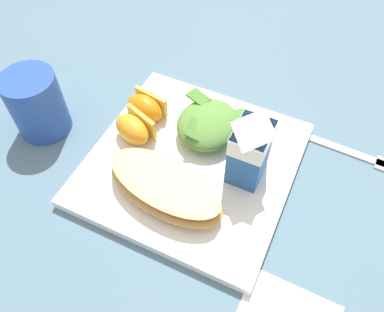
{
  "coord_description": "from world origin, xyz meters",
  "views": [
    {
      "loc": [
        0.29,
        0.14,
        0.46
      ],
      "look_at": [
        0.0,
        0.0,
        0.03
      ],
      "focal_mm": 36.3,
      "sensor_mm": 36.0,
      "label": 1
    }
  ],
  "objects_px": {
    "green_salad_pile": "(209,125)",
    "drinking_blue_cup": "(37,104)",
    "metal_fork": "(348,151)",
    "white_plate": "(192,163)",
    "cheesy_pizza_bread": "(165,187)",
    "orange_wedge_front": "(146,107)",
    "milk_carton": "(251,146)",
    "orange_wedge_middle": "(134,127)"
  },
  "relations": [
    {
      "from": "drinking_blue_cup",
      "to": "metal_fork",
      "type": "bearing_deg",
      "value": 109.03
    },
    {
      "from": "white_plate",
      "to": "cheesy_pizza_bread",
      "type": "xyz_separation_m",
      "value": [
        0.07,
        -0.01,
        0.03
      ]
    },
    {
      "from": "orange_wedge_middle",
      "to": "white_plate",
      "type": "bearing_deg",
      "value": 86.69
    },
    {
      "from": "cheesy_pizza_bread",
      "to": "orange_wedge_middle",
      "type": "height_order",
      "value": "orange_wedge_middle"
    },
    {
      "from": "green_salad_pile",
      "to": "orange_wedge_middle",
      "type": "xyz_separation_m",
      "value": [
        0.05,
        -0.1,
        -0.0
      ]
    },
    {
      "from": "green_salad_pile",
      "to": "metal_fork",
      "type": "xyz_separation_m",
      "value": [
        -0.07,
        0.2,
        -0.03
      ]
    },
    {
      "from": "drinking_blue_cup",
      "to": "white_plate",
      "type": "bearing_deg",
      "value": 96.58
    },
    {
      "from": "orange_wedge_middle",
      "to": "metal_fork",
      "type": "height_order",
      "value": "orange_wedge_middle"
    },
    {
      "from": "milk_carton",
      "to": "metal_fork",
      "type": "distance_m",
      "value": 0.18
    },
    {
      "from": "metal_fork",
      "to": "drinking_blue_cup",
      "type": "relative_size",
      "value": 1.88
    },
    {
      "from": "green_salad_pile",
      "to": "drinking_blue_cup",
      "type": "xyz_separation_m",
      "value": [
        0.08,
        -0.24,
        0.01
      ]
    },
    {
      "from": "white_plate",
      "to": "orange_wedge_middle",
      "type": "distance_m",
      "value": 0.1
    },
    {
      "from": "green_salad_pile",
      "to": "orange_wedge_front",
      "type": "xyz_separation_m",
      "value": [
        0.01,
        -0.1,
        -0.0
      ]
    },
    {
      "from": "cheesy_pizza_bread",
      "to": "orange_wedge_front",
      "type": "distance_m",
      "value": 0.15
    },
    {
      "from": "cheesy_pizza_bread",
      "to": "metal_fork",
      "type": "distance_m",
      "value": 0.28
    },
    {
      "from": "white_plate",
      "to": "metal_fork",
      "type": "xyz_separation_m",
      "value": [
        -0.12,
        0.2,
        -0.01
      ]
    },
    {
      "from": "white_plate",
      "to": "orange_wedge_middle",
      "type": "relative_size",
      "value": 4.08
    },
    {
      "from": "white_plate",
      "to": "drinking_blue_cup",
      "type": "relative_size",
      "value": 2.79
    },
    {
      "from": "cheesy_pizza_bread",
      "to": "milk_carton",
      "type": "bearing_deg",
      "value": 133.5
    },
    {
      "from": "orange_wedge_front",
      "to": "metal_fork",
      "type": "distance_m",
      "value": 0.31
    },
    {
      "from": "white_plate",
      "to": "milk_carton",
      "type": "xyz_separation_m",
      "value": [
        -0.01,
        0.08,
        0.07
      ]
    },
    {
      "from": "orange_wedge_middle",
      "to": "drinking_blue_cup",
      "type": "height_order",
      "value": "drinking_blue_cup"
    },
    {
      "from": "orange_wedge_front",
      "to": "orange_wedge_middle",
      "type": "bearing_deg",
      "value": 6.21
    },
    {
      "from": "white_plate",
      "to": "orange_wedge_front",
      "type": "relative_size",
      "value": 4.29
    },
    {
      "from": "green_salad_pile",
      "to": "orange_wedge_middle",
      "type": "height_order",
      "value": "green_salad_pile"
    },
    {
      "from": "orange_wedge_middle",
      "to": "metal_fork",
      "type": "relative_size",
      "value": 0.36
    },
    {
      "from": "orange_wedge_front",
      "to": "white_plate",
      "type": "bearing_deg",
      "value": 64.95
    },
    {
      "from": "drinking_blue_cup",
      "to": "green_salad_pile",
      "type": "bearing_deg",
      "value": 109.0
    },
    {
      "from": "cheesy_pizza_bread",
      "to": "orange_wedge_front",
      "type": "bearing_deg",
      "value": -140.86
    },
    {
      "from": "metal_fork",
      "to": "cheesy_pizza_bread",
      "type": "bearing_deg",
      "value": -47.33
    },
    {
      "from": "green_salad_pile",
      "to": "white_plate",
      "type": "bearing_deg",
      "value": -1.62
    },
    {
      "from": "milk_carton",
      "to": "orange_wedge_front",
      "type": "xyz_separation_m",
      "value": [
        -0.03,
        -0.18,
        -0.04
      ]
    },
    {
      "from": "orange_wedge_middle",
      "to": "cheesy_pizza_bread",
      "type": "bearing_deg",
      "value": 50.55
    },
    {
      "from": "cheesy_pizza_bread",
      "to": "milk_carton",
      "type": "distance_m",
      "value": 0.12
    },
    {
      "from": "orange_wedge_middle",
      "to": "drinking_blue_cup",
      "type": "bearing_deg",
      "value": -77.06
    },
    {
      "from": "milk_carton",
      "to": "cheesy_pizza_bread",
      "type": "bearing_deg",
      "value": -46.5
    },
    {
      "from": "white_plate",
      "to": "drinking_blue_cup",
      "type": "xyz_separation_m",
      "value": [
        0.03,
        -0.24,
        0.04
      ]
    },
    {
      "from": "drinking_blue_cup",
      "to": "cheesy_pizza_bread",
      "type": "bearing_deg",
      "value": 80.45
    },
    {
      "from": "green_salad_pile",
      "to": "orange_wedge_front",
      "type": "distance_m",
      "value": 0.1
    },
    {
      "from": "white_plate",
      "to": "green_salad_pile",
      "type": "bearing_deg",
      "value": 178.38
    },
    {
      "from": "green_salad_pile",
      "to": "milk_carton",
      "type": "bearing_deg",
      "value": 60.45
    },
    {
      "from": "orange_wedge_front",
      "to": "milk_carton",
      "type": "bearing_deg",
      "value": 79.19
    }
  ]
}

